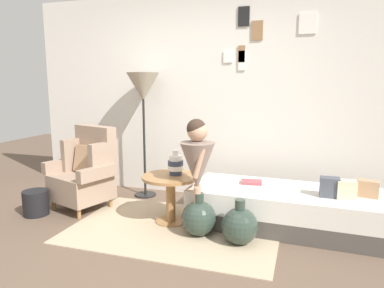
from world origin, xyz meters
TOP-DOWN VIEW (x-y plane):
  - ground_plane at (0.00, 0.00)m, footprint 12.00×12.00m
  - gallery_wall at (0.00, 1.95)m, footprint 4.80×0.12m
  - rug at (0.04, 0.71)m, footprint 2.09×1.40m
  - armchair at (-1.19, 1.00)m, footprint 0.87×0.76m
  - daybed at (1.09, 1.11)m, footprint 1.93×0.88m
  - pillow_head at (1.86, 1.12)m, footprint 0.21×0.15m
  - pillow_mid at (1.66, 0.99)m, footprint 0.18×0.13m
  - pillow_back at (1.51, 1.00)m, footprint 0.18×0.12m
  - side_table at (-0.06, 0.86)m, footprint 0.60×0.60m
  - vase_striped at (-0.02, 0.91)m, footprint 0.16×0.16m
  - floor_lamp at (-0.72, 1.62)m, footprint 0.41×0.41m
  - person_child at (0.29, 0.68)m, footprint 0.34×0.34m
  - book_on_daybed at (0.74, 1.23)m, footprint 0.24×0.19m
  - demijohn_near at (0.32, 0.64)m, footprint 0.34×0.34m
  - demijohn_far at (0.73, 0.58)m, footprint 0.34×0.34m
  - magazine_basket at (-1.60, 0.60)m, footprint 0.28×0.28m

SIDE VIEW (x-z plane):
  - ground_plane at x=0.00m, z-range 0.00..0.00m
  - rug at x=0.04m, z-range 0.00..0.01m
  - magazine_basket at x=-1.60m, z-range 0.00..0.28m
  - demijohn_far at x=0.73m, z-range -0.04..0.39m
  - demijohn_near at x=0.32m, z-range -0.04..0.39m
  - daybed at x=1.09m, z-range 0.00..0.40m
  - side_table at x=-0.06m, z-range 0.12..0.63m
  - book_on_daybed at x=0.74m, z-range 0.40..0.43m
  - armchair at x=-1.19m, z-range -0.05..0.92m
  - pillow_head at x=1.86m, z-range 0.40..0.56m
  - pillow_mid at x=1.66m, z-range 0.40..0.58m
  - pillow_back at x=1.51m, z-range 0.40..0.59m
  - vase_striped at x=-0.02m, z-range 0.49..0.76m
  - person_child at x=0.29m, z-range 0.16..1.30m
  - gallery_wall at x=0.00m, z-range 0.00..2.60m
  - floor_lamp at x=-0.72m, z-range 0.58..2.18m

